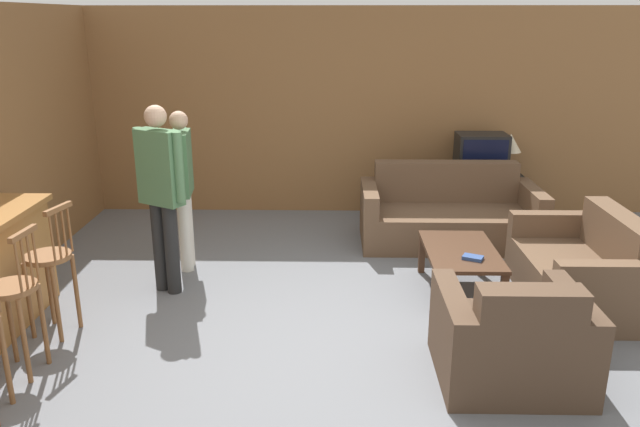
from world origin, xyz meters
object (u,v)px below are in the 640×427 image
at_px(armchair_near, 512,342).
at_px(tv, 481,153).
at_px(book_on_table, 473,258).
at_px(table_lamp, 510,144).
at_px(bar_chair_mid, 14,300).
at_px(coffee_table, 461,255).
at_px(bar_chair_far, 51,268).
at_px(tv_unit, 478,196).
at_px(couch_far, 448,216).
at_px(loveseat_right, 583,271).
at_px(person_by_window, 183,182).
at_px(person_by_counter, 161,189).

relative_size(armchair_near, tv, 1.64).
bearing_deg(book_on_table, table_lamp, 68.97).
xyz_separation_m(bar_chair_mid, armchair_near, (3.49, -0.04, -0.27)).
bearing_deg(coffee_table, bar_chair_mid, -157.24).
bearing_deg(bar_chair_far, armchair_near, -10.26).
xyz_separation_m(bar_chair_mid, tv_unit, (4.06, 3.64, -0.27)).
xyz_separation_m(bar_chair_far, tv, (4.06, 3.05, 0.29)).
distance_m(bar_chair_far, tv_unit, 5.09).
distance_m(bar_chair_far, couch_far, 4.22).
bearing_deg(bar_chair_mid, tv_unit, 41.87).
xyz_separation_m(loveseat_right, table_lamp, (-0.07, 2.37, 0.68)).
bearing_deg(coffee_table, bar_chair_far, -166.18).
xyz_separation_m(tv, person_by_window, (-3.31, -1.65, 0.05)).
distance_m(couch_far, book_on_table, 1.66).
bearing_deg(armchair_near, person_by_counter, 152.31).
distance_m(bar_chair_far, coffee_table, 3.52).
xyz_separation_m(bar_chair_mid, bar_chair_far, (-0.00, 0.59, 0.00)).
bearing_deg(book_on_table, person_by_counter, 175.05).
bearing_deg(bar_chair_far, tv, 36.86).
height_order(tv, book_on_table, tv).
distance_m(bar_chair_mid, tv_unit, 5.46).
height_order(loveseat_right, person_by_counter, person_by_counter).
height_order(loveseat_right, coffee_table, loveseat_right).
bearing_deg(person_by_window, bar_chair_far, -118.24).
xyz_separation_m(bar_chair_far, book_on_table, (3.47, 0.60, -0.13)).
xyz_separation_m(table_lamp, person_by_counter, (-3.72, -2.21, 0.02)).
xyz_separation_m(couch_far, tv, (0.51, 0.80, 0.56)).
relative_size(tv_unit, tv, 1.65).
relative_size(coffee_table, tv, 1.73).
height_order(armchair_near, tv_unit, armchair_near).
bearing_deg(person_by_counter, bar_chair_far, -129.54).
bearing_deg(book_on_table, tv, 76.35).
distance_m(bar_chair_mid, armchair_near, 3.50).
bearing_deg(bar_chair_far, tv_unit, 36.89).
height_order(loveseat_right, book_on_table, loveseat_right).
relative_size(loveseat_right, book_on_table, 7.25).
xyz_separation_m(bar_chair_far, armchair_near, (3.49, -0.63, -0.27)).
height_order(bar_chair_mid, bar_chair_far, same).
bearing_deg(person_by_window, loveseat_right, -10.86).
bearing_deg(coffee_table, table_lamp, 65.71).
height_order(tv, table_lamp, same).
relative_size(tv, table_lamp, 1.25).
height_order(armchair_near, book_on_table, armchair_near).
height_order(tv_unit, person_by_counter, person_by_counter).
distance_m(table_lamp, person_by_window, 4.02).
bearing_deg(loveseat_right, bar_chair_mid, -164.12).
relative_size(loveseat_right, person_by_counter, 0.84).
xyz_separation_m(bar_chair_mid, coffee_table, (3.41, 1.43, -0.20)).
xyz_separation_m(couch_far, coffee_table, (-0.14, -1.41, 0.07)).
distance_m(couch_far, person_by_counter, 3.27).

